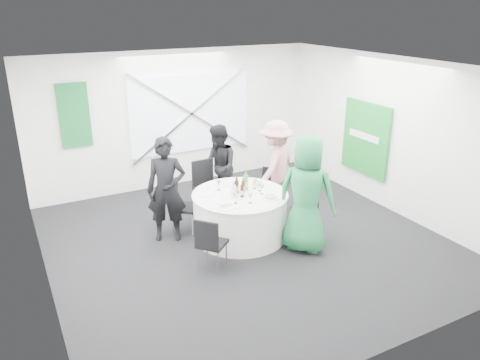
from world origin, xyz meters
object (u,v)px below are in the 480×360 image
chair_back_left (180,202)px  person_woman_pink (275,166)px  chair_back_right (269,187)px  person_man_back_left (166,190)px  clear_water_bottle (233,192)px  chair_back (206,183)px  chair_front_right (309,209)px  banquet_table (240,215)px  green_water_bottle (246,182)px  person_woman_green (307,195)px  chair_front_left (210,241)px  person_man_back (219,167)px

chair_back_left → person_woman_pink: bearing=-49.3°
chair_back_right → person_woman_pink: (0.16, 0.05, 0.37)m
person_man_back_left → clear_water_bottle: size_ratio=6.29×
chair_back → chair_back_left: chair_back is taller
chair_back_right → person_man_back_left: 2.05m
chair_back_left → chair_front_right: size_ratio=0.99×
person_man_back_left → chair_front_right: bearing=-3.4°
banquet_table → green_water_bottle: green_water_bottle is taller
person_woman_green → green_water_bottle: bearing=-11.2°
chair_back_left → green_water_bottle: bearing=-79.2°
person_man_back_left → banquet_table: bearing=-0.0°
chair_front_right → person_man_back_left: bearing=-86.5°
banquet_table → person_woman_green: (0.70, -0.84, 0.54)m
chair_back → person_man_back_left: (-0.97, -0.67, 0.28)m
banquet_table → person_man_back_left: 1.27m
chair_back_right → chair_front_right: (0.02, -1.21, 0.06)m
chair_front_left → green_water_bottle: 1.43m
chair_front_right → clear_water_bottle: 1.27m
chair_back → chair_front_left: 2.07m
banquet_table → person_man_back_left: bearing=155.7°
chair_back_right → clear_water_bottle: (-1.11, -0.73, 0.39)m
chair_front_right → person_man_back: (-0.75, 1.81, 0.27)m
person_man_back_left → person_man_back: bearing=54.8°
chair_back_left → chair_front_right: bearing=-85.6°
banquet_table → clear_water_bottle: clear_water_bottle is taller
chair_back_right → chair_back: bearing=-150.7°
chair_back → green_water_bottle: green_water_bottle is taller
banquet_table → chair_back_left: chair_back_left is taller
chair_front_right → person_woman_pink: 1.31m
chair_back → chair_back_right: 1.16m
person_man_back → green_water_bottle: 1.11m
chair_back_left → chair_front_left: chair_back_left is taller
chair_back_right → clear_water_bottle: clear_water_bottle is taller
banquet_table → chair_back: size_ratio=1.59×
chair_back → person_woman_pink: bearing=-25.8°
chair_front_right → person_man_back_left: person_man_back_left is taller
banquet_table → chair_front_right: 1.12m
chair_back_right → person_man_back: person_man_back is taller
chair_back → clear_water_bottle: size_ratio=3.59×
person_man_back_left → chair_back_left: bearing=55.8°
chair_front_left → person_man_back: size_ratio=0.53×
chair_back_left → person_woman_green: 2.15m
chair_front_right → person_woman_green: size_ratio=0.49×
person_man_back_left → chair_back_right: bearing=28.7°
person_man_back_left → person_man_back: (1.27, 0.75, -0.06)m
chair_back_right → person_man_back_left: person_man_back_left is taller
chair_back → person_woman_pink: size_ratio=0.58×
chair_front_right → person_man_back_left: 2.31m
banquet_table → chair_front_left: size_ratio=1.86×
green_water_bottle → person_man_back_left: bearing=163.8°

